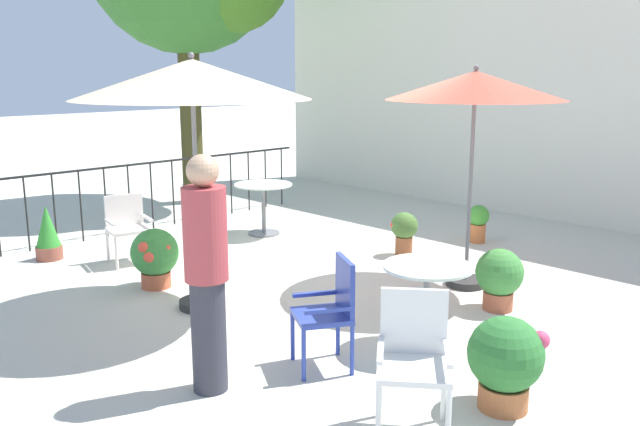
{
  "coord_description": "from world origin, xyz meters",
  "views": [
    {
      "loc": [
        5.24,
        -5.2,
        2.36
      ],
      "look_at": [
        0.0,
        -0.05,
        0.76
      ],
      "focal_mm": 37.05,
      "sensor_mm": 36.0,
      "label": 1
    }
  ],
  "objects_px": {
    "potted_plant_0": "(499,276)",
    "cafe_table_1": "(427,290)",
    "patio_chair_1": "(413,352)",
    "potted_plant_1": "(478,221)",
    "cafe_table_0": "(263,199)",
    "standing_person": "(207,271)",
    "patio_umbrella_0": "(475,89)",
    "patio_chair_2": "(331,306)",
    "patio_umbrella_1": "(192,81)",
    "patio_chair_0": "(127,223)",
    "potted_plant_3": "(404,230)",
    "potted_plant_4": "(48,234)",
    "potted_plant_2": "(155,255)",
    "potted_plant_5": "(506,360)"
  },
  "relations": [
    {
      "from": "potted_plant_0",
      "to": "patio_chair_2",
      "type": "bearing_deg",
      "value": -97.08
    },
    {
      "from": "potted_plant_2",
      "to": "potted_plant_4",
      "type": "relative_size",
      "value": 0.95
    },
    {
      "from": "potted_plant_2",
      "to": "potted_plant_5",
      "type": "bearing_deg",
      "value": 4.96
    },
    {
      "from": "patio_umbrella_0",
      "to": "patio_umbrella_1",
      "type": "xyz_separation_m",
      "value": [
        -1.49,
        -2.51,
        0.09
      ]
    },
    {
      "from": "potted_plant_0",
      "to": "potted_plant_5",
      "type": "height_order",
      "value": "potted_plant_5"
    },
    {
      "from": "patio_umbrella_0",
      "to": "cafe_table_0",
      "type": "height_order",
      "value": "patio_umbrella_0"
    },
    {
      "from": "cafe_table_1",
      "to": "patio_umbrella_1",
      "type": "bearing_deg",
      "value": -159.1
    },
    {
      "from": "potted_plant_4",
      "to": "patio_chair_2",
      "type": "bearing_deg",
      "value": 4.32
    },
    {
      "from": "patio_chair_1",
      "to": "potted_plant_3",
      "type": "height_order",
      "value": "patio_chair_1"
    },
    {
      "from": "cafe_table_0",
      "to": "potted_plant_4",
      "type": "bearing_deg",
      "value": -108.08
    },
    {
      "from": "cafe_table_1",
      "to": "patio_chair_0",
      "type": "relative_size",
      "value": 0.92
    },
    {
      "from": "potted_plant_4",
      "to": "potted_plant_5",
      "type": "height_order",
      "value": "potted_plant_4"
    },
    {
      "from": "patio_umbrella_0",
      "to": "patio_chair_2",
      "type": "xyz_separation_m",
      "value": [
        0.38,
        -2.53,
        -1.64
      ]
    },
    {
      "from": "patio_umbrella_0",
      "to": "potted_plant_0",
      "type": "bearing_deg",
      "value": -32.43
    },
    {
      "from": "cafe_table_1",
      "to": "patio_chair_1",
      "type": "height_order",
      "value": "patio_chair_1"
    },
    {
      "from": "cafe_table_0",
      "to": "standing_person",
      "type": "height_order",
      "value": "standing_person"
    },
    {
      "from": "cafe_table_0",
      "to": "patio_umbrella_1",
      "type": "bearing_deg",
      "value": -51.72
    },
    {
      "from": "cafe_table_1",
      "to": "potted_plant_0",
      "type": "relative_size",
      "value": 1.23
    },
    {
      "from": "potted_plant_2",
      "to": "patio_umbrella_1",
      "type": "bearing_deg",
      "value": -0.42
    },
    {
      "from": "patio_chair_1",
      "to": "potted_plant_1",
      "type": "height_order",
      "value": "patio_chair_1"
    },
    {
      "from": "patio_chair_1",
      "to": "potted_plant_1",
      "type": "relative_size",
      "value": 1.78
    },
    {
      "from": "patio_umbrella_0",
      "to": "standing_person",
      "type": "xyz_separation_m",
      "value": [
        0.03,
        -3.46,
        -1.23
      ]
    },
    {
      "from": "cafe_table_0",
      "to": "potted_plant_1",
      "type": "xyz_separation_m",
      "value": [
        2.44,
        1.83,
        -0.22
      ]
    },
    {
      "from": "patio_chair_2",
      "to": "patio_umbrella_1",
      "type": "bearing_deg",
      "value": 179.26
    },
    {
      "from": "cafe_table_1",
      "to": "patio_chair_0",
      "type": "xyz_separation_m",
      "value": [
        -4.17,
        -0.54,
        -0.02
      ]
    },
    {
      "from": "potted_plant_0",
      "to": "cafe_table_1",
      "type": "bearing_deg",
      "value": -88.1
    },
    {
      "from": "patio_chair_0",
      "to": "potted_plant_2",
      "type": "distance_m",
      "value": 1.16
    },
    {
      "from": "standing_person",
      "to": "patio_umbrella_1",
      "type": "bearing_deg",
      "value": 147.84
    },
    {
      "from": "potted_plant_3",
      "to": "potted_plant_1",
      "type": "bearing_deg",
      "value": 75.82
    },
    {
      "from": "potted_plant_3",
      "to": "potted_plant_4",
      "type": "height_order",
      "value": "potted_plant_4"
    },
    {
      "from": "patio_chair_0",
      "to": "potted_plant_3",
      "type": "relative_size",
      "value": 1.48
    },
    {
      "from": "cafe_table_0",
      "to": "patio_chair_0",
      "type": "distance_m",
      "value": 2.11
    },
    {
      "from": "potted_plant_2",
      "to": "potted_plant_5",
      "type": "distance_m",
      "value": 4.1
    },
    {
      "from": "patio_chair_0",
      "to": "patio_chair_1",
      "type": "distance_m",
      "value": 4.95
    },
    {
      "from": "patio_umbrella_0",
      "to": "standing_person",
      "type": "bearing_deg",
      "value": -89.57
    },
    {
      "from": "standing_person",
      "to": "patio_chair_1",
      "type": "bearing_deg",
      "value": 24.56
    },
    {
      "from": "cafe_table_1",
      "to": "standing_person",
      "type": "bearing_deg",
      "value": -110.33
    },
    {
      "from": "patio_umbrella_1",
      "to": "cafe_table_0",
      "type": "xyz_separation_m",
      "value": [
        -1.89,
        2.4,
        -1.72
      ]
    },
    {
      "from": "potted_plant_2",
      "to": "standing_person",
      "type": "distance_m",
      "value": 2.64
    },
    {
      "from": "potted_plant_0",
      "to": "standing_person",
      "type": "relative_size",
      "value": 0.35
    },
    {
      "from": "cafe_table_0",
      "to": "standing_person",
      "type": "bearing_deg",
      "value": -44.52
    },
    {
      "from": "patio_umbrella_1",
      "to": "patio_chair_0",
      "type": "bearing_deg",
      "value": 171.62
    },
    {
      "from": "patio_chair_1",
      "to": "potted_plant_5",
      "type": "xyz_separation_m",
      "value": [
        0.29,
        0.67,
        -0.17
      ]
    },
    {
      "from": "patio_chair_0",
      "to": "standing_person",
      "type": "relative_size",
      "value": 0.47
    },
    {
      "from": "potted_plant_3",
      "to": "potted_plant_2",
      "type": "bearing_deg",
      "value": -110.38
    },
    {
      "from": "patio_chair_1",
      "to": "potted_plant_3",
      "type": "relative_size",
      "value": 1.66
    },
    {
      "from": "patio_umbrella_1",
      "to": "cafe_table_1",
      "type": "height_order",
      "value": "patio_umbrella_1"
    },
    {
      "from": "potted_plant_2",
      "to": "potted_plant_5",
      "type": "xyz_separation_m",
      "value": [
        4.09,
        0.35,
        0.01
      ]
    },
    {
      "from": "potted_plant_2",
      "to": "potted_plant_0",
      "type": "bearing_deg",
      "value": 34.76
    },
    {
      "from": "potted_plant_2",
      "to": "potted_plant_4",
      "type": "bearing_deg",
      "value": -168.73
    }
  ]
}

